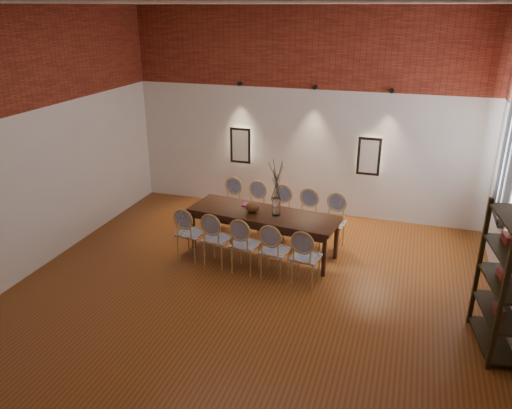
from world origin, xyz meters
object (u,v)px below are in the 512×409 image
(chair_near_b, at_px, (217,238))
(chair_far_e, at_px, (333,223))
(chair_near_c, at_px, (245,244))
(chair_near_d, at_px, (275,250))
(chair_far_b, at_px, (253,209))
(book, at_px, (251,205))
(bowl, at_px, (253,207))
(chair_near_e, at_px, (306,257))
(chair_far_d, at_px, (305,218))
(chair_far_c, at_px, (279,214))
(chair_far_a, at_px, (229,205))
(dining_table, at_px, (263,233))
(chair_near_a, at_px, (191,233))
(shelving_rack, at_px, (503,283))
(vase, at_px, (276,207))

(chair_near_b, bearing_deg, chair_far_e, 42.13)
(chair_near_c, bearing_deg, chair_near_d, 0.00)
(chair_near_d, xyz_separation_m, chair_far_b, (-0.83, 1.49, 0.00))
(book, bearing_deg, bowl, -64.51)
(chair_near_e, xyz_separation_m, chair_far_d, (-0.33, 1.43, 0.00))
(bowl, height_order, book, bowl)
(chair_far_c, height_order, chair_far_e, same)
(chair_near_b, relative_size, chair_far_d, 1.00)
(chair_far_a, height_order, chair_far_e, same)
(chair_near_d, xyz_separation_m, chair_far_c, (-0.33, 1.43, 0.00))
(dining_table, xyz_separation_m, chair_near_d, (0.42, -0.74, 0.09))
(chair_near_d, bearing_deg, chair_near_e, 0.00)
(chair_near_a, height_order, book, chair_near_a)
(chair_near_d, xyz_separation_m, bowl, (-0.60, 0.72, 0.37))
(chair_near_c, bearing_deg, shelving_rack, -6.50)
(chair_near_c, xyz_separation_m, shelving_rack, (3.55, -0.86, 0.43))
(chair_near_b, xyz_separation_m, chair_far_b, (0.17, 1.36, 0.00))
(vase, bearing_deg, chair_near_a, -158.28)
(chair_far_b, height_order, chair_far_e, same)
(chair_near_d, relative_size, chair_far_d, 1.00)
(chair_near_a, relative_size, chair_far_e, 1.00)
(chair_near_a, height_order, chair_near_d, same)
(book, xyz_separation_m, shelving_rack, (3.76, -1.76, 0.14))
(chair_near_e, relative_size, chair_far_a, 1.00)
(chair_near_b, distance_m, chair_far_a, 1.46)
(shelving_rack, bearing_deg, dining_table, 147.33)
(book, bearing_deg, chair_near_e, -40.09)
(book, bearing_deg, chair_far_a, 136.52)
(chair_far_c, relative_size, chair_far_d, 1.00)
(dining_table, height_order, book, book)
(chair_near_d, relative_size, chair_far_b, 1.00)
(chair_far_a, xyz_separation_m, book, (0.62, -0.59, 0.30))
(chair_far_c, relative_size, vase, 3.13)
(chair_far_d, bearing_deg, chair_far_a, 0.00)
(dining_table, height_order, chair_near_a, chair_near_a)
(chair_near_b, bearing_deg, chair_near_a, -180.00)
(chair_near_b, distance_m, chair_far_b, 1.37)
(bowl, bearing_deg, dining_table, 8.85)
(chair_far_d, distance_m, shelving_rack, 3.63)
(bowl, bearing_deg, chair_far_c, 69.54)
(shelving_rack, bearing_deg, chair_near_d, 156.64)
(dining_table, relative_size, shelving_rack, 1.41)
(chair_far_b, height_order, shelving_rack, shelving_rack)
(chair_far_b, relative_size, vase, 3.13)
(chair_near_a, xyz_separation_m, shelving_rack, (4.56, -0.99, 0.43))
(chair_far_d, distance_m, chair_far_e, 0.51)
(chair_far_e, bearing_deg, chair_near_d, 69.77)
(chair_near_a, distance_m, chair_far_b, 1.46)
(chair_near_d, distance_m, chair_near_e, 0.51)
(chair_near_a, relative_size, bowl, 3.92)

